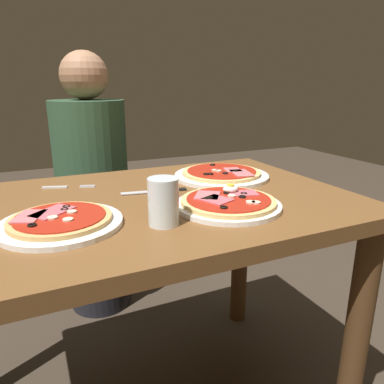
{
  "coord_description": "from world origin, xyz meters",
  "views": [
    {
      "loc": [
        -0.28,
        -0.91,
        1.04
      ],
      "look_at": [
        0.1,
        -0.07,
        0.77
      ],
      "focal_mm": 33.74,
      "sensor_mm": 36.0,
      "label": 1
    }
  ],
  "objects_px": {
    "dining_table": "(148,241)",
    "diner_person": "(94,194)",
    "pizza_foreground": "(228,203)",
    "pizza_across_left": "(60,221)",
    "pizza_across_right": "(222,174)",
    "knife": "(159,191)",
    "fork": "(64,187)",
    "water_glass_near": "(164,205)"
  },
  "relations": [
    {
      "from": "fork",
      "to": "water_glass_near",
      "type": "bearing_deg",
      "value": -67.14
    },
    {
      "from": "pizza_foreground",
      "to": "pizza_across_left",
      "type": "relative_size",
      "value": 1.0
    },
    {
      "from": "water_glass_near",
      "to": "pizza_across_left",
      "type": "bearing_deg",
      "value": 158.34
    },
    {
      "from": "pizza_foreground",
      "to": "fork",
      "type": "height_order",
      "value": "pizza_foreground"
    },
    {
      "from": "dining_table",
      "to": "diner_person",
      "type": "bearing_deg",
      "value": 92.6
    },
    {
      "from": "pizza_foreground",
      "to": "pizza_across_left",
      "type": "bearing_deg",
      "value": 173.76
    },
    {
      "from": "knife",
      "to": "pizza_across_left",
      "type": "bearing_deg",
      "value": -150.87
    },
    {
      "from": "dining_table",
      "to": "water_glass_near",
      "type": "distance_m",
      "value": 0.26
    },
    {
      "from": "pizza_across_right",
      "to": "water_glass_near",
      "type": "bearing_deg",
      "value": -135.7
    },
    {
      "from": "dining_table",
      "to": "pizza_across_right",
      "type": "bearing_deg",
      "value": 23.01
    },
    {
      "from": "knife",
      "to": "diner_person",
      "type": "xyz_separation_m",
      "value": [
        -0.09,
        0.66,
        -0.18
      ]
    },
    {
      "from": "fork",
      "to": "diner_person",
      "type": "xyz_separation_m",
      "value": [
        0.16,
        0.49,
        -0.18
      ]
    },
    {
      "from": "pizza_across_left",
      "to": "diner_person",
      "type": "bearing_deg",
      "value": 76.08
    },
    {
      "from": "pizza_across_left",
      "to": "pizza_across_right",
      "type": "relative_size",
      "value": 0.85
    },
    {
      "from": "pizza_across_right",
      "to": "pizza_foreground",
      "type": "bearing_deg",
      "value": -116.04
    },
    {
      "from": "dining_table",
      "to": "diner_person",
      "type": "distance_m",
      "value": 0.71
    },
    {
      "from": "diner_person",
      "to": "dining_table",
      "type": "bearing_deg",
      "value": 92.6
    },
    {
      "from": "knife",
      "to": "diner_person",
      "type": "distance_m",
      "value": 0.69
    },
    {
      "from": "pizza_foreground",
      "to": "knife",
      "type": "bearing_deg",
      "value": 119.62
    },
    {
      "from": "dining_table",
      "to": "fork",
      "type": "bearing_deg",
      "value": 131.18
    },
    {
      "from": "dining_table",
      "to": "pizza_across_left",
      "type": "bearing_deg",
      "value": -156.04
    },
    {
      "from": "dining_table",
      "to": "pizza_across_left",
      "type": "relative_size",
      "value": 4.21
    },
    {
      "from": "knife",
      "to": "dining_table",
      "type": "bearing_deg",
      "value": -133.81
    },
    {
      "from": "water_glass_near",
      "to": "fork",
      "type": "relative_size",
      "value": 0.7
    },
    {
      "from": "pizza_foreground",
      "to": "fork",
      "type": "bearing_deg",
      "value": 134.61
    },
    {
      "from": "pizza_across_left",
      "to": "knife",
      "type": "height_order",
      "value": "pizza_across_left"
    },
    {
      "from": "pizza_across_left",
      "to": "fork",
      "type": "distance_m",
      "value": 0.33
    },
    {
      "from": "water_glass_near",
      "to": "fork",
      "type": "height_order",
      "value": "water_glass_near"
    },
    {
      "from": "pizza_across_left",
      "to": "water_glass_near",
      "type": "bearing_deg",
      "value": -21.66
    },
    {
      "from": "diner_person",
      "to": "pizza_across_right",
      "type": "bearing_deg",
      "value": 120.35
    },
    {
      "from": "fork",
      "to": "pizza_across_left",
      "type": "bearing_deg",
      "value": -97.26
    },
    {
      "from": "fork",
      "to": "diner_person",
      "type": "relative_size",
      "value": 0.13
    },
    {
      "from": "water_glass_near",
      "to": "knife",
      "type": "bearing_deg",
      "value": 73.12
    },
    {
      "from": "pizza_across_left",
      "to": "fork",
      "type": "xyz_separation_m",
      "value": [
        0.04,
        0.33,
        -0.01
      ]
    },
    {
      "from": "pizza_across_left",
      "to": "fork",
      "type": "height_order",
      "value": "pizza_across_left"
    },
    {
      "from": "pizza_across_right",
      "to": "knife",
      "type": "bearing_deg",
      "value": -163.73
    },
    {
      "from": "dining_table",
      "to": "diner_person",
      "type": "height_order",
      "value": "diner_person"
    },
    {
      "from": "dining_table",
      "to": "knife",
      "type": "distance_m",
      "value": 0.15
    },
    {
      "from": "water_glass_near",
      "to": "pizza_across_right",
      "type": "bearing_deg",
      "value": 44.3
    },
    {
      "from": "pizza_across_right",
      "to": "fork",
      "type": "distance_m",
      "value": 0.51
    },
    {
      "from": "pizza_across_left",
      "to": "knife",
      "type": "bearing_deg",
      "value": 29.13
    },
    {
      "from": "dining_table",
      "to": "diner_person",
      "type": "xyz_separation_m",
      "value": [
        -0.03,
        0.71,
        -0.05
      ]
    }
  ]
}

